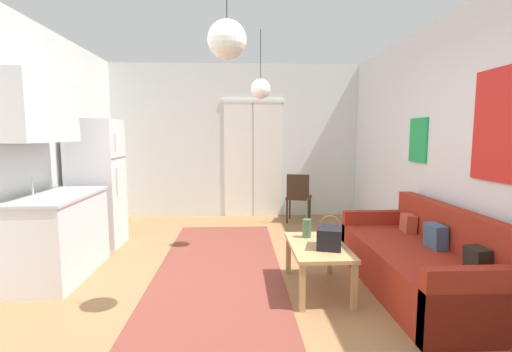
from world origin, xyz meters
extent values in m
cube|color=#996D44|center=(0.00, 0.00, -0.05)|extent=(5.10, 7.48, 0.10)
cube|color=silver|center=(0.00, 3.49, 1.39)|extent=(4.70, 0.10, 2.79)
cube|color=white|center=(0.04, 3.43, 1.05)|extent=(0.52, 0.02, 2.09)
cube|color=white|center=(0.58, 3.43, 1.05)|extent=(0.52, 0.02, 2.09)
cube|color=white|center=(0.31, 3.43, 2.12)|extent=(1.13, 0.03, 0.06)
cube|color=silver|center=(2.30, 0.00, 1.39)|extent=(0.10, 7.08, 2.79)
cube|color=red|center=(2.24, -0.30, 1.59)|extent=(0.02, 0.72, 0.96)
cube|color=green|center=(2.24, 1.10, 1.44)|extent=(0.02, 0.41, 0.54)
cube|color=green|center=(-2.24, 0.65, 1.79)|extent=(0.02, 0.32, 0.40)
cube|color=brown|center=(-0.18, 0.84, 0.01)|extent=(1.37, 3.47, 0.01)
cube|color=maroon|center=(1.74, 0.07, 0.21)|extent=(0.85, 2.00, 0.42)
cube|color=maroon|center=(2.09, 0.07, 0.41)|extent=(0.15, 2.00, 0.82)
cube|color=maroon|center=(1.74, -0.88, 0.30)|extent=(0.85, 0.11, 0.59)
cube|color=maroon|center=(1.74, 1.01, 0.30)|extent=(0.85, 0.11, 0.59)
cube|color=black|center=(1.95, -0.52, 0.52)|extent=(0.14, 0.19, 0.20)
cube|color=#3D5B7F|center=(1.93, 0.07, 0.54)|extent=(0.14, 0.24, 0.24)
cube|color=#B74C33|center=(1.94, 0.65, 0.52)|extent=(0.14, 0.21, 0.21)
cube|color=tan|center=(0.80, 0.14, 0.44)|extent=(0.53, 0.93, 0.04)
cube|color=tan|center=(0.58, -0.28, 0.21)|extent=(0.05, 0.05, 0.42)
cube|color=tan|center=(1.03, -0.28, 0.21)|extent=(0.05, 0.05, 0.42)
cube|color=tan|center=(0.58, 0.56, 0.21)|extent=(0.05, 0.05, 0.42)
cube|color=tan|center=(1.03, 0.56, 0.21)|extent=(0.05, 0.05, 0.42)
cylinder|color=#47704C|center=(0.74, 0.40, 0.55)|extent=(0.09, 0.09, 0.19)
cylinder|color=#477F42|center=(0.74, 0.40, 0.75)|extent=(0.01, 0.01, 0.22)
cube|color=black|center=(0.89, 0.05, 0.55)|extent=(0.30, 0.35, 0.19)
torus|color=brown|center=(0.89, 0.05, 0.67)|extent=(0.19, 0.01, 0.19)
cube|color=white|center=(-1.88, 1.71, 0.86)|extent=(0.61, 0.60, 1.72)
cube|color=#4C4C51|center=(-1.57, 1.71, 1.21)|extent=(0.01, 0.58, 0.01)
cylinder|color=#B7BABF|center=(-1.55, 1.55, 1.41)|extent=(0.02, 0.02, 0.24)
cylinder|color=#B7BABF|center=(-1.55, 1.55, 0.90)|extent=(0.02, 0.02, 0.38)
cube|color=silver|center=(-1.86, 0.63, 0.43)|extent=(0.58, 1.21, 0.85)
cube|color=#B7BABF|center=(-1.86, 0.63, 0.87)|extent=(0.61, 1.24, 0.03)
cube|color=#999BA0|center=(-1.86, 0.58, 0.82)|extent=(0.36, 0.40, 0.10)
cylinder|color=#B7BABF|center=(-2.09, 0.58, 0.98)|extent=(0.02, 0.02, 0.20)
cube|color=silver|center=(-1.99, 0.63, 1.77)|extent=(0.32, 1.09, 0.68)
cylinder|color=#382619|center=(1.31, 3.04, 0.21)|extent=(0.03, 0.03, 0.42)
cylinder|color=#382619|center=(0.96, 3.14, 0.21)|extent=(0.03, 0.03, 0.42)
cylinder|color=#382619|center=(1.22, 2.72, 0.21)|extent=(0.03, 0.03, 0.42)
cylinder|color=#382619|center=(0.87, 2.82, 0.21)|extent=(0.03, 0.03, 0.42)
cube|color=#382619|center=(1.09, 2.93, 0.43)|extent=(0.51, 0.50, 0.04)
cube|color=#382619|center=(1.04, 2.76, 0.64)|extent=(0.37, 0.13, 0.41)
sphere|color=white|center=(-0.04, -0.42, 2.22)|extent=(0.29, 0.29, 0.29)
cylinder|color=black|center=(0.32, 1.34, 2.49)|extent=(0.01, 0.01, 0.59)
sphere|color=white|center=(0.32, 1.34, 2.08)|extent=(0.25, 0.25, 0.25)
camera|label=1|loc=(0.04, -3.21, 1.51)|focal=25.30mm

